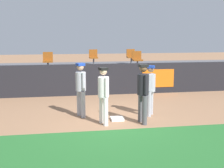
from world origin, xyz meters
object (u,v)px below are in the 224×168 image
Objects in this scene: player_umpire at (143,89)px; seat_front_left at (48,60)px; seat_back_right at (131,56)px; player_fielder_home at (104,92)px; player_coach_visitor at (150,87)px; first_base at (117,119)px; seat_front_right at (137,59)px; seat_back_center at (93,56)px; player_runner_visitor at (81,86)px.

seat_front_left is (-3.07, 5.98, 0.41)m from player_umpire.
seat_back_right is at bearing 21.84° from seat_front_left.
player_fielder_home is 2.08× the size of seat_front_left.
player_coach_visitor is 0.96m from player_umpire.
first_base is 0.24× the size of player_coach_visitor.
seat_front_left is at bearing 113.21° from first_base.
player_fielder_home is at bearing -113.17° from seat_front_right.
player_fielder_home is 7.70m from seat_back_center.
seat_front_left is (-2.36, 5.51, 1.43)m from first_base.
seat_front_left is (-2.37, -1.80, 0.00)m from seat_back_center.
player_umpire is 2.18× the size of seat_back_center.
first_base is 0.23× the size of player_fielder_home.
seat_front_right is (2.03, 5.51, 1.43)m from first_base.
seat_back_right is at bearing 144.94° from player_fielder_home.
seat_back_center reaches higher than player_runner_visitor.
player_fielder_home is at bearing -108.79° from seat_back_right.
player_umpire reaches higher than player_fielder_home.
player_runner_visitor is 7.46m from seat_back_right.
player_coach_visitor is at bearing -99.21° from seat_front_right.
player_runner_visitor is at bearing 151.52° from first_base.
player_umpire is at bearing -33.46° from first_base.
seat_back_right is at bearing 0.00° from seat_back_center.
player_runner_visitor is at bearing -163.30° from player_fielder_home.
first_base is at bearing -43.71° from player_coach_visitor.
seat_back_center is 2.12m from seat_back_right.
first_base is at bearing -90.08° from seat_back_center.
player_coach_visitor reaches higher than first_base.
seat_back_right is at bearing 86.90° from seat_front_right.
seat_front_right is (3.14, 4.91, 0.44)m from player_runner_visitor.
player_coach_visitor is (1.68, 0.72, -0.03)m from player_fielder_home.
seat_back_right is (2.61, 7.67, 0.47)m from player_fielder_home.
player_umpire is at bearing 38.43° from player_runner_visitor.
seat_front_right is (1.32, 5.98, 0.41)m from player_umpire.
seat_back_right is at bearing -157.98° from player_coach_visitor.
seat_back_center is 1.00× the size of seat_front_left.
seat_front_left reaches higher than player_runner_visitor.
seat_front_left reaches higher than player_umpire.
player_runner_visitor reaches higher than player_coach_visitor.
seat_back_right is (1.42, 7.78, 0.41)m from player_umpire.
seat_front_right is 4.39m from seat_front_left.
player_coach_visitor is 0.92× the size of player_umpire.
player_fielder_home is at bearing 11.88° from player_runner_visitor.
seat_back_right is 1.00× the size of seat_front_left.
seat_front_left is at bearing -142.82° from seat_back_center.
seat_front_right is 1.80m from seat_back_right.
player_coach_visitor is at bearing 96.85° from player_fielder_home.
player_fielder_home reaches higher than first_base.
seat_front_left is (-3.56, 5.16, 0.50)m from player_coach_visitor.
seat_back_center is (0.01, 7.31, 1.43)m from first_base.
seat_back_right is (3.23, 6.71, 0.44)m from player_runner_visitor.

